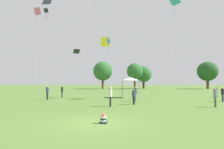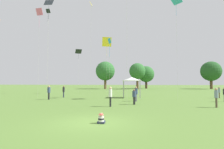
{
  "view_description": "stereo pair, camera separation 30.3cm",
  "coord_description": "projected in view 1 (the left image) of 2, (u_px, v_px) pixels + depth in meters",
  "views": [
    {
      "loc": [
        2.23,
        -9.48,
        2.2
      ],
      "look_at": [
        0.15,
        6.1,
        2.92
      ],
      "focal_mm": 28.0,
      "sensor_mm": 36.0,
      "label": 1
    },
    {
      "loc": [
        2.53,
        -9.43,
        2.2
      ],
      "look_at": [
        0.15,
        6.1,
        2.92
      ],
      "focal_mm": 28.0,
      "sensor_mm": 36.0,
      "label": 2
    }
  ],
  "objects": [
    {
      "name": "person_standing_6",
      "position": [
        223.0,
        93.0,
        20.01
      ],
      "size": [
        0.48,
        0.48,
        1.67
      ],
      "rotation": [
        0.0,
        0.0,
        3.75
      ],
      "color": "#282D42",
      "rests_on": "ground"
    },
    {
      "name": "canopy_tent",
      "position": [
        130.0,
        79.0,
        25.24
      ],
      "size": [
        2.74,
        2.74,
        2.97
      ],
      "rotation": [
        0.0,
        0.0,
        0.05
      ],
      "color": "white",
      "rests_on": "ground"
    },
    {
      "name": "kite_9",
      "position": [
        175.0,
        3.0,
        22.89
      ],
      "size": [
        1.66,
        1.67,
        13.37
      ],
      "rotation": [
        0.0,
        0.0,
        1.54
      ],
      "color": "#339EDB",
      "rests_on": "ground"
    },
    {
      "name": "kite_0",
      "position": [
        108.0,
        44.0,
        24.11
      ],
      "size": [
        0.62,
        0.7,
        8.31
      ],
      "rotation": [
        0.0,
        0.0,
        1.45
      ],
      "color": "#339EDB",
      "rests_on": "ground"
    },
    {
      "name": "person_standing_4",
      "position": [
        47.0,
        91.0,
        22.33
      ],
      "size": [
        0.47,
        0.47,
        1.79
      ],
      "rotation": [
        0.0,
        0.0,
        5.99
      ],
      "color": "black",
      "rests_on": "ground"
    },
    {
      "name": "kite_4",
      "position": [
        89.0,
        10.0,
        34.71
      ],
      "size": [
        0.4,
        0.81,
        18.26
      ],
      "rotation": [
        0.0,
        0.0,
        0.76
      ],
      "color": "yellow",
      "rests_on": "ground"
    },
    {
      "name": "person_standing_0",
      "position": [
        134.0,
        95.0,
        17.49
      ],
      "size": [
        0.49,
        0.49,
        1.53
      ],
      "rotation": [
        0.0,
        0.0,
        4.34
      ],
      "color": "black",
      "rests_on": "ground"
    },
    {
      "name": "distant_tree_2",
      "position": [
        207.0,
        71.0,
        59.57
      ],
      "size": [
        6.64,
        6.64,
        9.34
      ],
      "color": "brown",
      "rests_on": "ground"
    },
    {
      "name": "kite_7",
      "position": [
        47.0,
        4.0,
        27.5
      ],
      "size": [
        1.44,
        0.9,
        15.5
      ],
      "rotation": [
        0.0,
        0.0,
        5.59
      ],
      "color": "#1E2328",
      "rests_on": "ground"
    },
    {
      "name": "ground_plane",
      "position": [
        95.0,
        123.0,
        9.58
      ],
      "size": [
        300.0,
        300.0,
        0.0
      ],
      "primitive_type": "plane",
      "color": "#567A33"
    },
    {
      "name": "distant_tree_3",
      "position": [
        143.0,
        74.0,
        64.12
      ],
      "size": [
        5.88,
        5.88,
        8.2
      ],
      "color": "#473323",
      "rests_on": "ground"
    },
    {
      "name": "kite_5",
      "position": [
        46.0,
        16.0,
        30.96
      ],
      "size": [
        0.75,
        0.46,
        15.32
      ],
      "rotation": [
        0.0,
        0.0,
        2.34
      ],
      "color": "#1E2328",
      "rests_on": "ground"
    },
    {
      "name": "distant_tree_1",
      "position": [
        103.0,
        71.0,
        59.8
      ],
      "size": [
        6.56,
        6.56,
        9.41
      ],
      "color": "brown",
      "rests_on": "ground"
    },
    {
      "name": "distant_tree_0",
      "position": [
        135.0,
        71.0,
        58.3
      ],
      "size": [
        5.37,
        5.37,
        8.67
      ],
      "color": "brown",
      "rests_on": "ground"
    },
    {
      "name": "person_standing_5",
      "position": [
        215.0,
        95.0,
        15.5
      ],
      "size": [
        0.43,
        0.43,
        1.73
      ],
      "rotation": [
        0.0,
        0.0,
        2.37
      ],
      "color": "brown",
      "rests_on": "ground"
    },
    {
      "name": "person_standing_3",
      "position": [
        110.0,
        94.0,
        15.87
      ],
      "size": [
        0.38,
        0.38,
        1.81
      ],
      "rotation": [
        0.0,
        0.0,
        0.32
      ],
      "color": "black",
      "rests_on": "ground"
    },
    {
      "name": "seated_toddler",
      "position": [
        103.0,
        119.0,
        9.4
      ],
      "size": [
        0.41,
        0.5,
        0.55
      ],
      "rotation": [
        0.0,
        0.0,
        0.05
      ],
      "color": "#282D47",
      "rests_on": "ground"
    },
    {
      "name": "person_standing_7",
      "position": [
        62.0,
        90.0,
        25.42
      ],
      "size": [
        0.39,
        0.39,
        1.71
      ],
      "rotation": [
        0.0,
        0.0,
        3.39
      ],
      "color": "#282D42",
      "rests_on": "ground"
    },
    {
      "name": "kite_3",
      "position": [
        76.0,
        52.0,
        34.69
      ],
      "size": [
        1.55,
        1.47,
        8.76
      ],
      "rotation": [
        0.0,
        0.0,
        2.86
      ],
      "color": "#1E2328",
      "rests_on": "ground"
    },
    {
      "name": "kite_8",
      "position": [
        105.0,
        43.0,
        27.26
      ],
      "size": [
        1.48,
        0.87,
        9.26
      ],
      "rotation": [
        0.0,
        0.0,
        2.74
      ],
      "color": "yellow",
      "rests_on": "ground"
    },
    {
      "name": "person_standing_1",
      "position": [
        217.0,
        91.0,
        24.83
      ],
      "size": [
        0.42,
        0.42,
        1.57
      ],
      "rotation": [
        0.0,
        0.0,
        2.45
      ],
      "color": "brown",
      "rests_on": "ground"
    },
    {
      "name": "kite_6",
      "position": [
        37.0,
        14.0,
        26.28
      ],
      "size": [
        1.08,
        0.53,
        13.44
      ],
      "rotation": [
        0.0,
        0.0,
        2.25
      ],
      "color": "pink",
      "rests_on": "ground"
    },
    {
      "name": "person_standing_2",
      "position": [
        135.0,
        93.0,
        20.41
      ],
      "size": [
        0.52,
        0.52,
        1.72
      ],
      "rotation": [
        0.0,
        0.0,
        2.38
      ],
      "color": "slate",
      "rests_on": "ground"
    }
  ]
}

